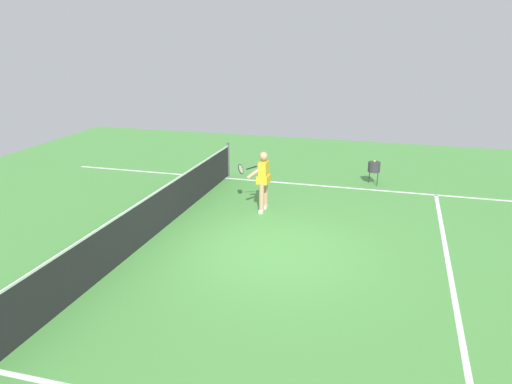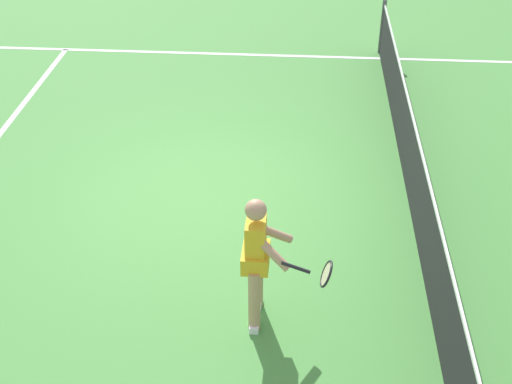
% 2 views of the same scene
% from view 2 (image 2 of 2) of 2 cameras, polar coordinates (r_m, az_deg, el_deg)
% --- Properties ---
extents(ground_plane, '(23.47, 23.47, 0.00)m').
position_cam_2_polar(ground_plane, '(9.54, -4.29, -0.09)').
color(ground_plane, '#4C9342').
extents(sideline_left_marking, '(0.10, 16.05, 0.01)m').
position_cam_2_polar(sideline_left_marking, '(13.85, -1.52, 11.41)').
color(sideline_left_marking, white).
rests_on(sideline_left_marking, ground).
extents(court_net, '(10.51, 0.08, 1.07)m').
position_cam_2_polar(court_net, '(9.31, 13.02, 1.77)').
color(court_net, '#4C4C51').
rests_on(court_net, ground).
extents(tennis_player, '(0.78, 0.92, 1.55)m').
position_cam_2_polar(tennis_player, '(7.07, 0.21, -5.47)').
color(tennis_player, tan).
rests_on(tennis_player, ground).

